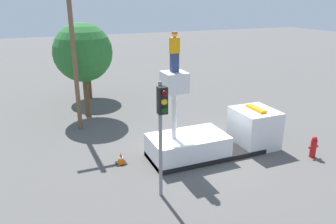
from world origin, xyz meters
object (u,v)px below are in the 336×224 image
at_px(tree_left_bg, 83,53).
at_px(fire_hydrant, 313,147).
at_px(bucket_truck, 217,137).
at_px(traffic_cone_rear, 121,159).
at_px(traffic_light_pole, 162,119).
at_px(worker, 175,52).
at_px(utility_pole, 73,48).
at_px(tree_right_bg, 86,52).

bearing_deg(tree_left_bg, fire_hydrant, -48.47).
distance_m(bucket_truck, traffic_cone_rear, 4.88).
distance_m(bucket_truck, traffic_light_pole, 5.40).
height_order(bucket_truck, traffic_cone_rear, bucket_truck).
bearing_deg(traffic_light_pole, tree_left_bg, 95.70).
distance_m(fire_hydrant, traffic_cone_rear, 9.44).
bearing_deg(tree_left_bg, bucket_truck, -58.10).
height_order(worker, tree_left_bg, worker).
relative_size(traffic_light_pole, utility_pole, 0.52).
relative_size(tree_left_bg, utility_pole, 0.68).
bearing_deg(fire_hydrant, traffic_cone_rear, 161.66).
bearing_deg(fire_hydrant, worker, 160.79).
bearing_deg(tree_right_bg, worker, -81.44).
height_order(fire_hydrant, traffic_cone_rear, fire_hydrant).
xyz_separation_m(traffic_light_pole, traffic_cone_rear, (-0.79, 3.34, -3.06)).
xyz_separation_m(worker, fire_hydrant, (6.51, -2.27, -4.71)).
bearing_deg(utility_pole, traffic_light_pole, -77.62).
height_order(traffic_light_pole, fire_hydrant, traffic_light_pole).
bearing_deg(bucket_truck, worker, 180.00).
bearing_deg(fire_hydrant, traffic_light_pole, -177.40).
relative_size(fire_hydrant, tree_right_bg, 0.20).
xyz_separation_m(bucket_truck, worker, (-2.35, 0.00, 4.41)).
xyz_separation_m(fire_hydrant, tree_right_bg, (-8.38, 14.65, 3.10)).
bearing_deg(traffic_light_pole, fire_hydrant, 2.60).
bearing_deg(tree_left_bg, worker, -71.51).
xyz_separation_m(worker, utility_pole, (-3.54, 5.97, -0.43)).
bearing_deg(traffic_cone_rear, tree_left_bg, 92.20).
bearing_deg(tree_right_bg, traffic_cone_rear, -92.84).
distance_m(traffic_light_pole, traffic_cone_rear, 4.59).
relative_size(tree_left_bg, tree_right_bg, 1.12).
bearing_deg(tree_right_bg, utility_pole, -104.66).
bearing_deg(utility_pole, tree_right_bg, 75.34).
relative_size(bucket_truck, traffic_light_pole, 1.45).
bearing_deg(bucket_truck, fire_hydrant, -28.60).
height_order(fire_hydrant, tree_right_bg, tree_right_bg).
distance_m(traffic_light_pole, tree_right_bg, 15.03).
xyz_separation_m(traffic_light_pole, utility_pole, (-1.89, 8.61, 1.50)).
xyz_separation_m(traffic_light_pole, fire_hydrant, (8.16, 0.37, -2.78)).
distance_m(bucket_truck, tree_left_bg, 10.19).
bearing_deg(utility_pole, fire_hydrant, -39.34).
xyz_separation_m(bucket_truck, utility_pole, (-5.89, 5.97, 3.98)).
bearing_deg(bucket_truck, tree_right_bg, 108.80).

